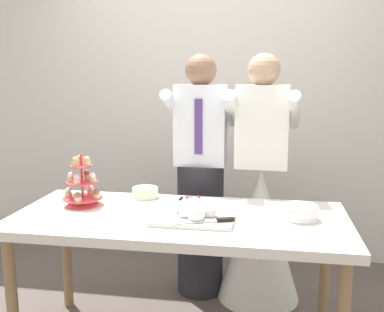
{
  "coord_description": "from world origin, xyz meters",
  "views": [
    {
      "loc": [
        0.45,
        -2.25,
        1.52
      ],
      "look_at": [
        0.05,
        0.15,
        1.07
      ],
      "focal_mm": 41.45,
      "sensor_mm": 36.0,
      "label": 1
    }
  ],
  "objects_px": {
    "main_cake_tray": "(194,212)",
    "person_groom": "(200,189)",
    "dessert_table": "(179,228)",
    "plate_stack": "(300,212)",
    "person_bride": "(260,216)",
    "round_cake": "(145,194)",
    "cupcake_stand": "(82,186)"
  },
  "relations": [
    {
      "from": "person_groom",
      "to": "round_cake",
      "type": "bearing_deg",
      "value": -124.56
    },
    {
      "from": "dessert_table",
      "to": "main_cake_tray",
      "type": "height_order",
      "value": "main_cake_tray"
    },
    {
      "from": "cupcake_stand",
      "to": "plate_stack",
      "type": "xyz_separation_m",
      "value": [
        1.23,
        -0.05,
        -0.08
      ]
    },
    {
      "from": "cupcake_stand",
      "to": "person_bride",
      "type": "bearing_deg",
      "value": 29.32
    },
    {
      "from": "cupcake_stand",
      "to": "person_groom",
      "type": "xyz_separation_m",
      "value": [
        0.6,
        0.6,
        -0.15
      ]
    },
    {
      "from": "cupcake_stand",
      "to": "round_cake",
      "type": "height_order",
      "value": "cupcake_stand"
    },
    {
      "from": "round_cake",
      "to": "cupcake_stand",
      "type": "bearing_deg",
      "value": -149.54
    },
    {
      "from": "cupcake_stand",
      "to": "main_cake_tray",
      "type": "distance_m",
      "value": 0.7
    },
    {
      "from": "dessert_table",
      "to": "cupcake_stand",
      "type": "bearing_deg",
      "value": 171.65
    },
    {
      "from": "cupcake_stand",
      "to": "person_bride",
      "type": "relative_size",
      "value": 0.18
    },
    {
      "from": "person_groom",
      "to": "cupcake_stand",
      "type": "bearing_deg",
      "value": -135.26
    },
    {
      "from": "main_cake_tray",
      "to": "plate_stack",
      "type": "xyz_separation_m",
      "value": [
        0.55,
        0.1,
        -0.0
      ]
    },
    {
      "from": "dessert_table",
      "to": "main_cake_tray",
      "type": "xyz_separation_m",
      "value": [
        0.09,
        -0.06,
        0.11
      ]
    },
    {
      "from": "plate_stack",
      "to": "person_groom",
      "type": "relative_size",
      "value": 0.11
    },
    {
      "from": "dessert_table",
      "to": "round_cake",
      "type": "distance_m",
      "value": 0.4
    },
    {
      "from": "person_groom",
      "to": "person_bride",
      "type": "distance_m",
      "value": 0.44
    },
    {
      "from": "dessert_table",
      "to": "main_cake_tray",
      "type": "distance_m",
      "value": 0.16
    },
    {
      "from": "dessert_table",
      "to": "plate_stack",
      "type": "bearing_deg",
      "value": 3.49
    },
    {
      "from": "person_groom",
      "to": "person_bride",
      "type": "xyz_separation_m",
      "value": [
        0.41,
        -0.03,
        -0.16
      ]
    },
    {
      "from": "main_cake_tray",
      "to": "person_bride",
      "type": "height_order",
      "value": "person_bride"
    },
    {
      "from": "dessert_table",
      "to": "person_groom",
      "type": "distance_m",
      "value": 0.68
    },
    {
      "from": "round_cake",
      "to": "person_bride",
      "type": "height_order",
      "value": "person_bride"
    },
    {
      "from": "dessert_table",
      "to": "plate_stack",
      "type": "height_order",
      "value": "plate_stack"
    },
    {
      "from": "person_bride",
      "to": "person_groom",
      "type": "bearing_deg",
      "value": 176.23
    },
    {
      "from": "cupcake_stand",
      "to": "dessert_table",
      "type": "bearing_deg",
      "value": -8.35
    },
    {
      "from": "plate_stack",
      "to": "person_bride",
      "type": "relative_size",
      "value": 0.11
    },
    {
      "from": "main_cake_tray",
      "to": "person_groom",
      "type": "distance_m",
      "value": 0.75
    },
    {
      "from": "cupcake_stand",
      "to": "person_bride",
      "type": "height_order",
      "value": "person_bride"
    },
    {
      "from": "main_cake_tray",
      "to": "person_groom",
      "type": "xyz_separation_m",
      "value": [
        -0.08,
        0.74,
        -0.07
      ]
    },
    {
      "from": "person_groom",
      "to": "person_bride",
      "type": "height_order",
      "value": "same"
    },
    {
      "from": "round_cake",
      "to": "dessert_table",
      "type": "bearing_deg",
      "value": -46.01
    },
    {
      "from": "plate_stack",
      "to": "round_cake",
      "type": "bearing_deg",
      "value": 165.42
    }
  ]
}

